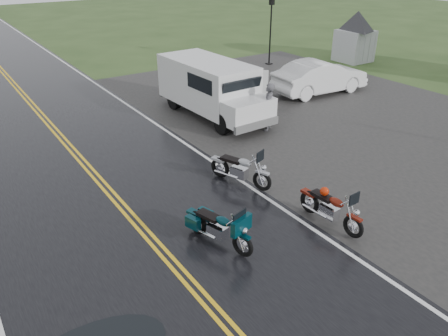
% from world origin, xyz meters
% --- Properties ---
extents(ground, '(120.00, 120.00, 0.00)m').
position_xyz_m(ground, '(0.00, 0.00, 0.00)').
color(ground, '#2D471E').
rests_on(ground, ground).
extents(road, '(8.00, 100.00, 0.04)m').
position_xyz_m(road, '(0.00, 10.00, 0.02)').
color(road, black).
rests_on(road, ground).
extents(parking_pad, '(14.00, 24.00, 0.03)m').
position_xyz_m(parking_pad, '(11.00, 5.00, 0.01)').
color(parking_pad, black).
rests_on(parking_pad, ground).
extents(visitor_center, '(16.00, 10.00, 4.80)m').
position_xyz_m(visitor_center, '(20.00, 12.00, 2.40)').
color(visitor_center, '#A8AAAD').
rests_on(visitor_center, ground).
extents(motorcycle_red, '(0.85, 2.14, 1.24)m').
position_xyz_m(motorcycle_red, '(4.37, -1.63, 0.62)').
color(motorcycle_red, '#63160B').
rests_on(motorcycle_red, ground).
extents(motorcycle_teal, '(1.29, 2.21, 1.23)m').
position_xyz_m(motorcycle_teal, '(1.55, -0.65, 0.62)').
color(motorcycle_teal, '#042932').
rests_on(motorcycle_teal, ground).
extents(motorcycle_silver, '(1.51, 2.34, 1.30)m').
position_xyz_m(motorcycle_silver, '(3.95, 1.60, 0.65)').
color(motorcycle_silver, '#A0A1A7').
rests_on(motorcycle_silver, ground).
extents(van_white, '(2.57, 6.37, 2.47)m').
position_xyz_m(van_white, '(5.56, 6.19, 1.24)').
color(van_white, silver).
rests_on(van_white, ground).
extents(person_at_van, '(0.85, 0.82, 1.96)m').
position_xyz_m(person_at_van, '(7.36, 5.52, 0.98)').
color(person_at_van, '#434347').
rests_on(person_at_van, ground).
extents(sedan_white, '(5.23, 2.17, 1.69)m').
position_xyz_m(sedan_white, '(12.86, 8.03, 0.84)').
color(sedan_white, silver).
rests_on(sedan_white, ground).
extents(lamp_post_far_right, '(0.35, 0.35, 4.10)m').
position_xyz_m(lamp_post_far_right, '(14.73, 14.36, 2.05)').
color(lamp_post_far_right, black).
rests_on(lamp_post_far_right, ground).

